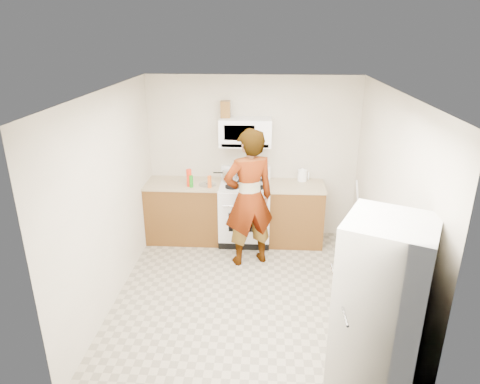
# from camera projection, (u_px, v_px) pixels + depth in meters

# --- Properties ---
(floor) EXTENTS (3.60, 3.60, 0.00)m
(floor) POSITION_uv_depth(u_px,v_px,m) (247.00, 294.00, 5.36)
(floor) COLOR gray
(floor) RESTS_ON ground
(back_wall) EXTENTS (3.20, 0.02, 2.50)m
(back_wall) POSITION_uv_depth(u_px,v_px,m) (252.00, 158.00, 6.59)
(back_wall) COLOR beige
(back_wall) RESTS_ON floor
(right_wall) EXTENTS (0.02, 3.60, 2.50)m
(right_wall) POSITION_uv_depth(u_px,v_px,m) (388.00, 205.00, 4.83)
(right_wall) COLOR beige
(right_wall) RESTS_ON floor
(cabinet_left) EXTENTS (1.12, 0.62, 0.90)m
(cabinet_left) POSITION_uv_depth(u_px,v_px,m) (185.00, 212.00, 6.65)
(cabinet_left) COLOR brown
(cabinet_left) RESTS_ON floor
(counter_left) EXTENTS (1.14, 0.64, 0.03)m
(counter_left) POSITION_uv_depth(u_px,v_px,m) (183.00, 184.00, 6.48)
(counter_left) COLOR tan
(counter_left) RESTS_ON cabinet_left
(cabinet_right) EXTENTS (0.80, 0.62, 0.90)m
(cabinet_right) POSITION_uv_depth(u_px,v_px,m) (296.00, 215.00, 6.55)
(cabinet_right) COLOR brown
(cabinet_right) RESTS_ON floor
(counter_right) EXTENTS (0.82, 0.64, 0.03)m
(counter_right) POSITION_uv_depth(u_px,v_px,m) (297.00, 186.00, 6.39)
(counter_right) COLOR tan
(counter_right) RESTS_ON cabinet_right
(gas_range) EXTENTS (0.76, 0.65, 1.13)m
(gas_range) POSITION_uv_depth(u_px,v_px,m) (245.00, 211.00, 6.58)
(gas_range) COLOR white
(gas_range) RESTS_ON floor
(microwave) EXTENTS (0.76, 0.38, 0.40)m
(microwave) POSITION_uv_depth(u_px,v_px,m) (246.00, 132.00, 6.26)
(microwave) COLOR white
(microwave) RESTS_ON back_wall
(person) EXTENTS (0.83, 0.70, 1.94)m
(person) POSITION_uv_depth(u_px,v_px,m) (249.00, 198.00, 5.78)
(person) COLOR tan
(person) RESTS_ON floor
(fridge) EXTENTS (0.93, 0.93, 1.70)m
(fridge) POSITION_uv_depth(u_px,v_px,m) (380.00, 310.00, 3.67)
(fridge) COLOR beige
(fridge) RESTS_ON floor
(kettle) EXTENTS (0.14, 0.14, 0.17)m
(kettle) POSITION_uv_depth(u_px,v_px,m) (302.00, 175.00, 6.53)
(kettle) COLOR white
(kettle) RESTS_ON counter_right
(jug) EXTENTS (0.14, 0.14, 0.24)m
(jug) POSITION_uv_depth(u_px,v_px,m) (225.00, 109.00, 6.22)
(jug) COLOR brown
(jug) RESTS_ON microwave
(saucepan) EXTENTS (0.29, 0.29, 0.13)m
(saucepan) POSITION_uv_depth(u_px,v_px,m) (231.00, 176.00, 6.51)
(saucepan) COLOR silver
(saucepan) RESTS_ON gas_range
(tray) EXTENTS (0.29, 0.24, 0.05)m
(tray) POSITION_uv_depth(u_px,v_px,m) (253.00, 184.00, 6.36)
(tray) COLOR white
(tray) RESTS_ON gas_range
(bottle_spray) EXTENTS (0.10, 0.10, 0.26)m
(bottle_spray) POSITION_uv_depth(u_px,v_px,m) (189.00, 178.00, 6.29)
(bottle_spray) COLOR red
(bottle_spray) RESTS_ON counter_left
(bottle_hot_sauce) EXTENTS (0.07, 0.07, 0.18)m
(bottle_hot_sauce) POSITION_uv_depth(u_px,v_px,m) (210.00, 182.00, 6.24)
(bottle_hot_sauce) COLOR #E25C19
(bottle_hot_sauce) RESTS_ON counter_left
(bottle_green_cap) EXTENTS (0.06, 0.06, 0.18)m
(bottle_green_cap) POSITION_uv_depth(u_px,v_px,m) (191.00, 181.00, 6.26)
(bottle_green_cap) COLOR #187F17
(bottle_green_cap) RESTS_ON counter_left
(pot_lid) EXTENTS (0.27, 0.27, 0.01)m
(pot_lid) POSITION_uv_depth(u_px,v_px,m) (208.00, 184.00, 6.38)
(pot_lid) COLOR silver
(pot_lid) RESTS_ON counter_left
(broom) EXTENTS (0.23, 0.15, 1.16)m
(broom) POSITION_uv_depth(u_px,v_px,m) (359.00, 217.00, 6.15)
(broom) COLOR silver
(broom) RESTS_ON floor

